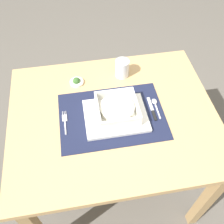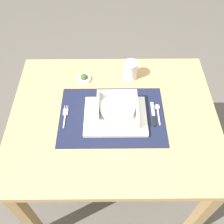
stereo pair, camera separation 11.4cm
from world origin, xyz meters
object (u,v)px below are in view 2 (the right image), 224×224
Objects in this scene: dining_table at (113,127)px; porridge_bowl at (117,110)px; butter_knife at (154,115)px; drinking_glass at (131,71)px; spoon at (158,109)px; condiment_saucer at (84,78)px; fork at (65,115)px.

dining_table is 5.25× the size of porridge_bowl.
drinking_glass is (-0.09, 0.26, 0.03)m from butter_knife.
dining_table is at bearing -109.72° from drinking_glass.
porridge_bowl reaches higher than spoon.
condiment_saucer is (-0.16, 0.23, -0.03)m from porridge_bowl.
drinking_glass reaches higher than porridge_bowl.
dining_table is 0.29m from condiment_saucer.
condiment_saucer is (-0.33, 0.24, 0.00)m from butter_knife.
fork is at bearing -179.80° from dining_table.
porridge_bowl reaches higher than butter_knife.
condiment_saucer is at bearing 122.57° from dining_table.
dining_table is 0.24m from fork.
drinking_glass is at bearing 74.00° from porridge_bowl.
spoon is at bearing 7.31° from dining_table.
dining_table is at bearing 178.82° from butter_knife.
condiment_saucer is at bearing 76.88° from fork.
porridge_bowl is at bearing -17.53° from dining_table.
spoon is 0.40m from condiment_saucer.
porridge_bowl reaches higher than condiment_saucer.
porridge_bowl is 0.26m from drinking_glass.
drinking_glass is at bearing 111.27° from butter_knife.
drinking_glass reaches higher than spoon.
fork is 0.93× the size of butter_knife.
fork is at bearing -179.55° from butter_knife.
drinking_glass is (0.09, 0.25, 0.14)m from dining_table.
drinking_glass reaches higher than dining_table.
dining_table is at bearing 162.47° from porridge_bowl.
drinking_glass is (0.07, 0.25, -0.00)m from porridge_bowl.
fork is at bearing -141.03° from drinking_glass.
spoon is 1.27× the size of drinking_glass.
spoon is at bearing -30.11° from condiment_saucer.
porridge_bowl is 1.54× the size of spoon.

